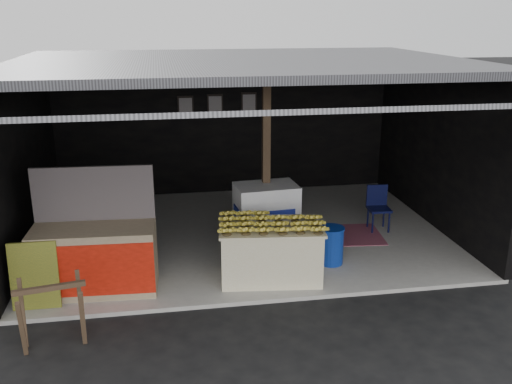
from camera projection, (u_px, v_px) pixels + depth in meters
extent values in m
plane|color=black|center=(270.00, 304.00, 7.64)|extent=(80.00, 80.00, 0.00)
cube|color=gray|center=(243.00, 233.00, 9.98)|extent=(7.00, 5.00, 0.06)
cube|color=black|center=(225.00, 124.00, 11.88)|extent=(7.00, 0.15, 2.90)
cube|color=black|center=(22.00, 160.00, 8.97)|extent=(0.15, 5.00, 2.90)
cube|color=black|center=(437.00, 143.00, 10.09)|extent=(0.15, 5.00, 2.90)
cube|color=#232326|center=(241.00, 63.00, 9.09)|extent=(7.20, 5.20, 0.12)
cube|color=#232326|center=(289.00, 113.00, 5.92)|extent=(7.40, 2.47, 0.48)
cube|color=#4D3826|center=(266.00, 161.00, 9.02)|extent=(0.12, 0.12, 2.85)
cube|color=silver|center=(271.00, 253.00, 8.14)|extent=(1.49, 1.00, 0.76)
cube|color=silver|center=(271.00, 227.00, 8.02)|extent=(1.55, 1.06, 0.04)
cube|color=white|center=(266.00, 217.00, 9.13)|extent=(1.02, 0.73, 1.07)
cube|color=navy|center=(270.00, 221.00, 8.80)|extent=(0.75, 0.08, 0.32)
cube|color=#B21414|center=(270.00, 243.00, 8.92)|extent=(0.48, 0.06, 0.11)
cube|color=#998466|center=(95.00, 259.00, 7.75)|extent=(1.67, 0.80, 0.92)
cube|color=red|center=(93.00, 271.00, 7.41)|extent=(1.63, 0.11, 0.72)
cube|color=white|center=(92.00, 271.00, 7.40)|extent=(0.56, 0.04, 0.18)
cube|color=#18214A|center=(92.00, 194.00, 7.79)|extent=(1.63, 0.14, 0.77)
cube|color=black|center=(34.00, 276.00, 7.28)|extent=(0.60, 0.12, 0.90)
cube|color=#4D3826|center=(22.00, 329.00, 6.26)|extent=(0.10, 0.30, 0.78)
cube|color=#4D3826|center=(83.00, 319.00, 6.47)|extent=(0.10, 0.30, 0.78)
cube|color=#4D3826|center=(23.00, 312.00, 6.61)|extent=(0.10, 0.30, 0.78)
cube|color=#4D3826|center=(80.00, 303.00, 6.82)|extent=(0.10, 0.30, 0.78)
cube|color=#4D3826|center=(49.00, 288.00, 6.44)|extent=(0.79, 0.20, 0.06)
cylinder|color=navy|center=(331.00, 246.00, 8.65)|extent=(0.37, 0.37, 0.55)
cylinder|color=#090C33|center=(373.00, 223.00, 9.85)|extent=(0.03, 0.03, 0.39)
cylinder|color=#090C33|center=(389.00, 222.00, 9.87)|extent=(0.03, 0.03, 0.39)
cylinder|color=#090C33|center=(368.00, 217.00, 10.12)|extent=(0.03, 0.03, 0.39)
cylinder|color=#090C33|center=(384.00, 216.00, 10.15)|extent=(0.03, 0.03, 0.39)
cube|color=#090C33|center=(379.00, 209.00, 9.94)|extent=(0.39, 0.39, 0.04)
cube|color=#090C33|center=(377.00, 195.00, 10.04)|extent=(0.37, 0.06, 0.40)
cube|color=maroon|center=(337.00, 235.00, 9.81)|extent=(1.59, 1.14, 0.01)
cube|color=black|center=(186.00, 106.00, 11.54)|extent=(0.32, 0.03, 0.42)
cube|color=#4C4C59|center=(186.00, 106.00, 11.52)|extent=(0.26, 0.02, 0.34)
cube|color=black|center=(215.00, 105.00, 11.63)|extent=(0.32, 0.03, 0.42)
cube|color=#4C4C59|center=(215.00, 105.00, 11.61)|extent=(0.26, 0.02, 0.34)
cube|color=black|center=(249.00, 103.00, 11.73)|extent=(0.32, 0.03, 0.42)
cube|color=#4C4C59|center=(249.00, 103.00, 11.72)|extent=(0.26, 0.02, 0.34)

